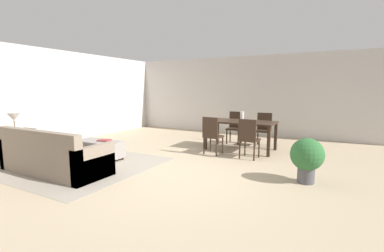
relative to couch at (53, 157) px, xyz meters
name	(u,v)px	position (x,y,z in m)	size (l,w,h in m)	color
ground_plane	(171,172)	(1.98, 1.07, -0.29)	(10.80, 10.80, 0.00)	tan
wall_back	(249,96)	(1.98, 6.07, 1.06)	(9.00, 0.12, 2.70)	beige
wall_left	(45,97)	(-2.52, 1.57, 1.06)	(0.12, 11.00, 2.70)	beige
area_rug	(80,165)	(0.00, 0.59, -0.29)	(3.00, 2.80, 0.01)	gray
couch	(53,157)	(0.00, 0.00, 0.00)	(2.25, 0.86, 0.86)	gray
ottoman_table	(99,149)	(-0.01, 1.13, -0.05)	(1.14, 0.50, 0.42)	gray
side_table	(16,142)	(-1.42, 0.12, 0.14)	(0.40, 0.40, 0.55)	brown
table_lamp	(14,118)	(-1.42, 0.12, 0.67)	(0.26, 0.26, 0.52)	brown
dining_table	(241,124)	(2.52, 3.57, 0.38)	(1.76, 0.91, 0.76)	#332319
dining_chair_near_left	(212,133)	(2.07, 2.75, 0.23)	(0.42, 0.42, 0.92)	#332319
dining_chair_near_right	(249,137)	(2.98, 2.75, 0.23)	(0.42, 0.42, 0.92)	#332319
dining_chair_far_left	(235,125)	(2.09, 4.37, 0.23)	(0.42, 0.42, 0.92)	#332319
dining_chair_far_right	(264,127)	(2.92, 4.37, 0.23)	(0.42, 0.42, 0.92)	#332319
vase_centerpiece	(242,116)	(2.55, 3.55, 0.59)	(0.10, 0.10, 0.25)	silver
book_on_ottoman	(104,140)	(0.13, 1.17, 0.14)	(0.26, 0.20, 0.03)	maroon
potted_plant	(307,157)	(4.30, 1.69, 0.16)	(0.55, 0.55, 0.77)	#4C4C51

